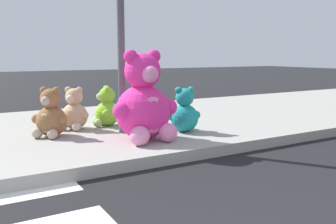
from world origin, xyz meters
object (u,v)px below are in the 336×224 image
at_px(plush_brown, 50,117).
at_px(plush_teal, 184,114).
at_px(sign_pole, 121,19).
at_px(plush_pink_large, 144,104).
at_px(plush_tan, 74,112).
at_px(plush_lime, 106,110).

bearing_deg(plush_brown, plush_teal, -19.84).
bearing_deg(plush_brown, sign_pole, -15.50).
height_order(sign_pole, plush_teal, sign_pole).
distance_m(plush_pink_large, plush_brown, 1.40).
distance_m(plush_tan, plush_lime, 0.55).
height_order(plush_tan, plush_lime, plush_tan).
distance_m(plush_lime, plush_teal, 1.37).
relative_size(plush_pink_large, plush_lime, 1.87).
distance_m(plush_lime, plush_brown, 1.07).
bearing_deg(plush_tan, sign_pole, -48.91).
bearing_deg(plush_pink_large, plush_lime, 93.93).
distance_m(plush_pink_large, plush_tan, 1.40).
distance_m(plush_pink_large, plush_teal, 0.84).
height_order(plush_pink_large, plush_teal, plush_pink_large).
bearing_deg(plush_brown, plush_tan, 39.07).
xyz_separation_m(plush_pink_large, plush_brown, (-1.08, 0.87, -0.21)).
bearing_deg(sign_pole, plush_teal, -24.63).
relative_size(plush_lime, plush_brown, 0.92).
xyz_separation_m(plush_brown, plush_teal, (1.87, -0.67, -0.01)).
height_order(plush_pink_large, plush_brown, plush_pink_large).
relative_size(plush_brown, plush_teal, 1.04).
bearing_deg(sign_pole, plush_pink_large, -82.83).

